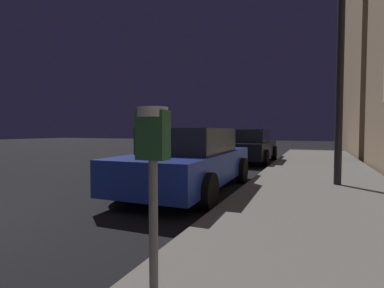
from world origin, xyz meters
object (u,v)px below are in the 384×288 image
object	(u,v)px
parking_meter	(153,162)
street_lamp	(341,34)
car_black	(250,146)
car_blue	(191,160)

from	to	relation	value
parking_meter	street_lamp	world-z (taller)	street_lamp
car_black	street_lamp	world-z (taller)	street_lamp
car_blue	car_black	distance (m)	6.48
car_blue	street_lamp	size ratio (longest dim) A/B	0.91
car_black	street_lamp	bearing A→B (deg)	-59.18
parking_meter	car_blue	distance (m)	4.80
car_blue	street_lamp	xyz separation A→B (m)	(3.10, 1.29, 2.82)
parking_meter	car_black	distance (m)	11.09
car_blue	car_black	xyz separation A→B (m)	(0.00, 6.48, -0.00)
car_blue	car_black	bearing A→B (deg)	89.99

